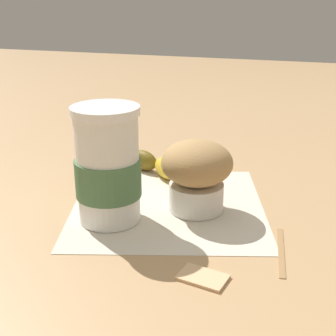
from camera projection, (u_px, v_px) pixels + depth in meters
The scene contains 7 objects.
ground_plane at pixel (168, 206), 0.65m from camera, with size 3.00×3.00×0.00m, color tan.
paper_napkin at pixel (168, 205), 0.65m from camera, with size 0.26×0.26×0.00m, color beige.
coffee_cup at pixel (108, 168), 0.59m from camera, with size 0.09×0.09×0.15m.
muffin at pixel (197, 172), 0.62m from camera, with size 0.10×0.10×0.10m.
banana at pixel (165, 169), 0.74m from camera, with size 0.11×0.14×0.03m.
sugar_packet at pixel (203, 276), 0.49m from camera, with size 0.05×0.03×0.01m, color #E0B27F.
wooden_stirrer at pixel (281, 251), 0.54m from camera, with size 0.11×0.01×0.00m, color #9E7547.
Camera 1 is at (-0.56, -0.18, 0.28)m, focal length 50.00 mm.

